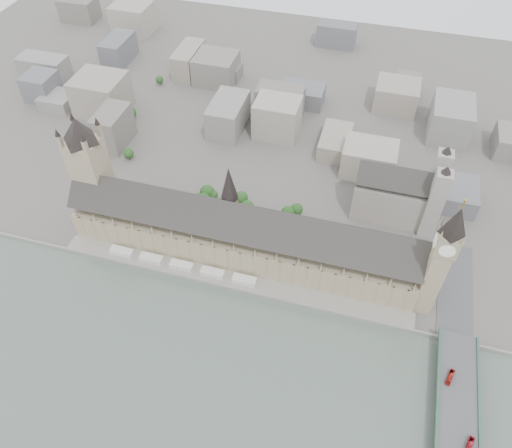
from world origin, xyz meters
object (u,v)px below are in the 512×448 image
(victoria_tower, at_px, (90,168))
(red_bus_north, at_px, (450,377))
(red_bus_south, at_px, (469,446))
(elizabeth_tower, at_px, (442,255))
(westminster_abbey, at_px, (400,194))
(palace_of_westminster, at_px, (241,235))
(westminster_bridge, at_px, (455,445))

(victoria_tower, bearing_deg, red_bus_north, -15.07)
(red_bus_north, relative_size, red_bus_south, 0.97)
(elizabeth_tower, height_order, red_bus_south, elizabeth_tower)
(elizabeth_tower, relative_size, red_bus_south, 9.15)
(westminster_abbey, distance_m, red_bus_south, 193.01)
(westminster_abbey, bearing_deg, palace_of_westminster, -145.83)
(palace_of_westminster, relative_size, red_bus_north, 23.36)
(red_bus_south, bearing_deg, westminster_bridge, -178.14)
(victoria_tower, distance_m, red_bus_north, 291.76)
(red_bus_south, bearing_deg, palace_of_westminster, 163.61)
(red_bus_north, bearing_deg, palace_of_westminster, 172.44)
(palace_of_westminster, height_order, red_bus_north, palace_of_westminster)
(palace_of_westminster, bearing_deg, red_bus_south, -32.95)
(victoria_tower, distance_m, westminster_bridge, 309.91)
(elizabeth_tower, bearing_deg, westminster_abbey, 107.29)
(palace_of_westminster, distance_m, westminster_bridge, 195.05)
(victoria_tower, bearing_deg, red_bus_south, -21.65)
(palace_of_westminster, xyz_separation_m, red_bus_north, (156.59, -68.73, -10.88))
(westminster_bridge, relative_size, red_bus_north, 28.64)
(westminster_abbey, xyz_separation_m, red_bus_south, (56.78, -184.00, -13.20))
(palace_of_westminster, distance_m, red_bus_north, 171.36)
(victoria_tower, relative_size, westminster_bridge, 0.31)
(palace_of_westminster, height_order, westminster_abbey, westminster_abbey)
(elizabeth_tower, xyz_separation_m, westminster_bridge, (24.00, -95.50, -52.96))
(elizabeth_tower, xyz_separation_m, westminster_abbey, (-27.08, 87.00, -33.01))
(westminster_bridge, bearing_deg, palace_of_westminster, 146.51)
(elizabeth_tower, xyz_separation_m, victoria_tower, (-260.00, 18.00, -2.88))
(elizabeth_tower, xyz_separation_m, red_bus_south, (29.70, -97.00, -46.20))
(westminster_bridge, distance_m, westminster_abbey, 190.56)
(westminster_abbey, relative_size, red_bus_south, 5.79)
(westminster_bridge, bearing_deg, red_bus_south, -14.70)
(victoria_tower, xyz_separation_m, red_bus_north, (278.59, -75.03, -43.37))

